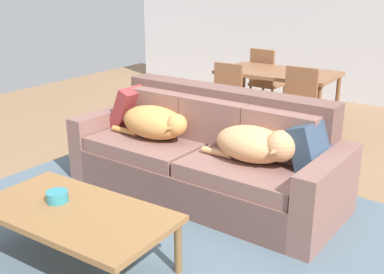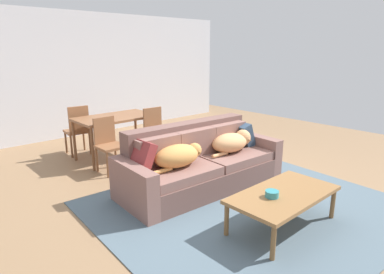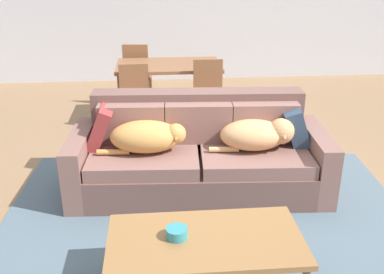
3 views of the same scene
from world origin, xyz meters
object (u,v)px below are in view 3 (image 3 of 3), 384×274
couch (199,155)px  throw_pillow_by_right_arm (296,126)px  dining_table (169,70)px  dining_chair_far_left (137,72)px  dining_chair_near_right (208,94)px  dog_on_left_cushion (148,137)px  dog_on_right_cushion (258,134)px  dining_chair_near_left (134,97)px  bowl_on_coffee_table (177,233)px  throw_pillow_by_left_arm (100,126)px  coffee_table (205,243)px

couch → throw_pillow_by_right_arm: (0.92, -0.01, 0.27)m
dining_table → dining_chair_far_left: 0.78m
dining_chair_near_right → dining_chair_far_left: size_ratio=1.00×
couch → dog_on_left_cushion: bearing=-164.1°
dog_on_right_cushion → dining_table: bearing=112.6°
dining_chair_near_left → throw_pillow_by_right_arm: bearing=-43.1°
bowl_on_coffee_table → dining_chair_near_left: dining_chair_near_left is taller
throw_pillow_by_left_arm → bowl_on_coffee_table: (0.63, -1.51, -0.18)m
throw_pillow_by_right_arm → dining_chair_near_left: dining_chair_near_left is taller
throw_pillow_by_left_arm → coffee_table: throw_pillow_by_left_arm is taller
couch → throw_pillow_by_left_arm: (-0.92, 0.10, 0.29)m
throw_pillow_by_right_arm → dining_chair_far_left: bearing=121.3°
coffee_table → dining_table: (-0.10, 3.38, 0.32)m
couch → throw_pillow_by_right_arm: couch is taller
throw_pillow_by_left_arm → dining_table: size_ratio=0.29×
couch → dining_chair_near_right: size_ratio=2.65×
dog_on_right_cushion → throw_pillow_by_left_arm: size_ratio=1.96×
couch → dining_table: bearing=99.2°
bowl_on_coffee_table → dining_table: size_ratio=0.10×
dog_on_left_cushion → throw_pillow_by_left_arm: bearing=158.3°
dining_chair_near_right → throw_pillow_by_right_arm: bearing=-61.8°
dining_table → dining_chair_far_left: dining_chair_far_left is taller
coffee_table → dining_chair_near_left: bearing=100.8°
bowl_on_coffee_table → dining_table: bearing=88.5°
dog_on_right_cushion → dining_table: size_ratio=0.57×
dog_on_right_cushion → throw_pillow_by_left_arm: throw_pillow_by_left_arm is taller
couch → throw_pillow_by_left_arm: couch is taller
bowl_on_coffee_table → dining_chair_near_right: bearing=78.8°
dining_table → dining_chair_near_right: size_ratio=1.48×
throw_pillow_by_left_arm → bowl_on_coffee_table: size_ratio=2.80×
bowl_on_coffee_table → dining_chair_far_left: dining_chair_far_left is taller
throw_pillow_by_right_arm → dining_chair_far_left: 3.01m
dog_on_right_cushion → dining_chair_near_right: dining_chair_near_right is taller
dining_chair_near_left → couch: bearing=-66.3°
dog_on_left_cushion → dining_chair_far_left: dining_chair_far_left is taller
throw_pillow_by_left_arm → dog_on_left_cushion: bearing=-25.0°
couch → dog_on_left_cushion: couch is taller
throw_pillow_by_left_arm → dining_chair_far_left: size_ratio=0.43×
dining_chair_near_left → bowl_on_coffee_table: bearing=-83.6°
throw_pillow_by_right_arm → coffee_table: throw_pillow_by_right_arm is taller
dog_on_right_cushion → dining_chair_far_left: bearing=116.7°
couch → dining_chair_far_left: dining_chair_far_left is taller
bowl_on_coffee_table → dining_chair_near_right: size_ratio=0.16×
bowl_on_coffee_table → dining_table: 3.37m
couch → throw_pillow_by_right_arm: size_ratio=6.75×
couch → dog_on_left_cushion: 0.55m
throw_pillow_by_right_arm → dining_chair_near_left: bearing=137.8°
dining_table → dining_chair_near_right: (0.46, -0.58, -0.17)m
throw_pillow_by_left_arm → bowl_on_coffee_table: throw_pillow_by_left_arm is taller
dog_on_left_cushion → coffee_table: bearing=-71.1°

